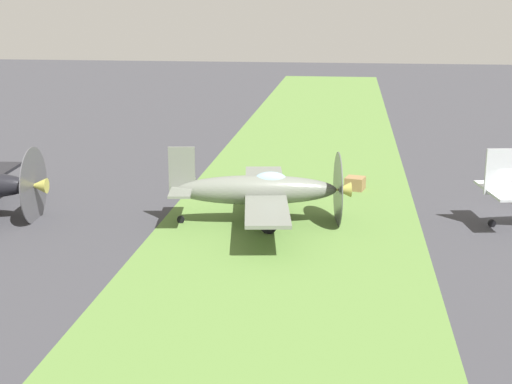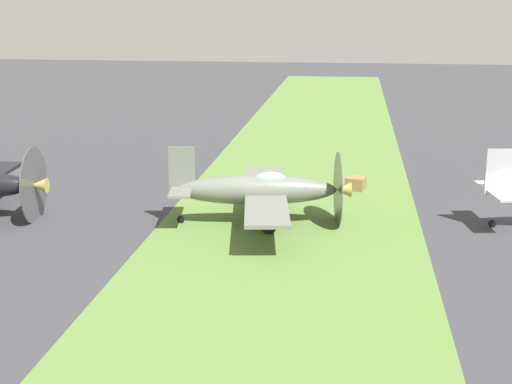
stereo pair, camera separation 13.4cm
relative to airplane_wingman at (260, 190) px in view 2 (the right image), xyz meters
The scene contains 3 objects.
grass_verge 2.32m from the airplane_wingman, 134.78° to the left, with size 120.00×11.00×0.01m, color #567A38.
airplane_wingman is the anchor object (origin of this frame).
supply_crate 7.49m from the airplane_wingman, 146.88° to the left, with size 0.90×0.90×0.64m, color olive.
Camera 2 is at (31.01, -7.36, 9.27)m, focal length 51.59 mm.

